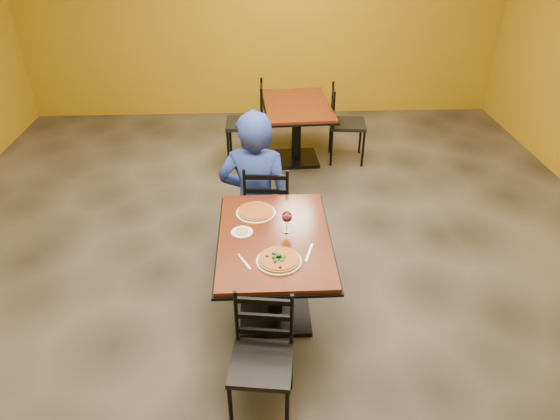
{
  "coord_description": "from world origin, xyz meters",
  "views": [
    {
      "loc": [
        -0.09,
        -3.43,
        2.8
      ],
      "look_at": [
        0.05,
        -0.3,
        0.85
      ],
      "focal_mm": 31.66,
      "sensor_mm": 36.0,
      "label": 1
    }
  ],
  "objects_px": {
    "chair_main_near": "(261,364)",
    "diner": "(255,183)",
    "pizza_main": "(279,259)",
    "table_main": "(275,258)",
    "chair_main_far": "(267,205)",
    "side_plate": "(242,232)",
    "pizza_far": "(256,211)",
    "plate_main": "(279,261)",
    "chair_second_right": "(348,124)",
    "wine_glass": "(287,221)",
    "table_second": "(297,119)",
    "chair_second_left": "(245,124)",
    "plate_far": "(256,213)"
  },
  "relations": [
    {
      "from": "diner",
      "to": "pizza_main",
      "type": "bearing_deg",
      "value": 103.93
    },
    {
      "from": "table_main",
      "to": "pizza_far",
      "type": "height_order",
      "value": "pizza_far"
    },
    {
      "from": "chair_second_right",
      "to": "side_plate",
      "type": "bearing_deg",
      "value": 161.01
    },
    {
      "from": "chair_main_far",
      "to": "pizza_main",
      "type": "relative_size",
      "value": 3.17
    },
    {
      "from": "chair_second_right",
      "to": "wine_glass",
      "type": "xyz_separation_m",
      "value": [
        -0.91,
        -2.71,
        0.36
      ]
    },
    {
      "from": "chair_main_near",
      "to": "wine_glass",
      "type": "height_order",
      "value": "wine_glass"
    },
    {
      "from": "wine_glass",
      "to": "plate_main",
      "type": "bearing_deg",
      "value": -101.54
    },
    {
      "from": "diner",
      "to": "chair_second_right",
      "type": "bearing_deg",
      "value": -115.54
    },
    {
      "from": "chair_main_near",
      "to": "pizza_main",
      "type": "height_order",
      "value": "chair_main_near"
    },
    {
      "from": "table_main",
      "to": "pizza_far",
      "type": "xyz_separation_m",
      "value": [
        -0.13,
        0.32,
        0.21
      ]
    },
    {
      "from": "chair_second_left",
      "to": "diner",
      "type": "relative_size",
      "value": 0.74
    },
    {
      "from": "chair_main_near",
      "to": "chair_second_right",
      "type": "relative_size",
      "value": 0.88
    },
    {
      "from": "table_second",
      "to": "diner",
      "type": "height_order",
      "value": "diner"
    },
    {
      "from": "chair_second_left",
      "to": "plate_main",
      "type": "distance_m",
      "value": 3.1
    },
    {
      "from": "plate_main",
      "to": "side_plate",
      "type": "xyz_separation_m",
      "value": [
        -0.25,
        0.35,
        0.0
      ]
    },
    {
      "from": "table_second",
      "to": "pizza_far",
      "type": "relative_size",
      "value": 4.44
    },
    {
      "from": "table_second",
      "to": "pizza_main",
      "type": "relative_size",
      "value": 4.38
    },
    {
      "from": "chair_main_far",
      "to": "side_plate",
      "type": "bearing_deg",
      "value": 81.52
    },
    {
      "from": "pizza_main",
      "to": "wine_glass",
      "type": "bearing_deg",
      "value": 78.46
    },
    {
      "from": "side_plate",
      "to": "chair_second_left",
      "type": "bearing_deg",
      "value": 90.54
    },
    {
      "from": "pizza_main",
      "to": "chair_second_right",
      "type": "bearing_deg",
      "value": 72.18
    },
    {
      "from": "plate_main",
      "to": "wine_glass",
      "type": "relative_size",
      "value": 1.72
    },
    {
      "from": "table_second",
      "to": "side_plate",
      "type": "height_order",
      "value": "side_plate"
    },
    {
      "from": "chair_main_far",
      "to": "chair_second_right",
      "type": "height_order",
      "value": "chair_second_right"
    },
    {
      "from": "pizza_main",
      "to": "plate_far",
      "type": "bearing_deg",
      "value": 103.88
    },
    {
      "from": "chair_main_far",
      "to": "plate_main",
      "type": "xyz_separation_m",
      "value": [
        0.05,
        -1.24,
        0.31
      ]
    },
    {
      "from": "chair_main_near",
      "to": "diner",
      "type": "relative_size",
      "value": 0.61
    },
    {
      "from": "chair_second_left",
      "to": "table_second",
      "type": "bearing_deg",
      "value": 91.01
    },
    {
      "from": "diner",
      "to": "pizza_far",
      "type": "xyz_separation_m",
      "value": [
        0.01,
        -0.63,
        0.09
      ]
    },
    {
      "from": "chair_second_right",
      "to": "plate_main",
      "type": "height_order",
      "value": "chair_second_right"
    },
    {
      "from": "plate_far",
      "to": "pizza_far",
      "type": "xyz_separation_m",
      "value": [
        0.0,
        -0.0,
        0.02
      ]
    },
    {
      "from": "chair_second_left",
      "to": "chair_main_near",
      "type": "bearing_deg",
      "value": 3.32
    },
    {
      "from": "table_second",
      "to": "diner",
      "type": "relative_size",
      "value": 0.91
    },
    {
      "from": "table_main",
      "to": "diner",
      "type": "relative_size",
      "value": 0.9
    },
    {
      "from": "chair_second_right",
      "to": "pizza_main",
      "type": "distance_m",
      "value": 3.24
    },
    {
      "from": "table_main",
      "to": "diner",
      "type": "xyz_separation_m",
      "value": [
        -0.14,
        0.95,
        0.12
      ]
    },
    {
      "from": "pizza_far",
      "to": "wine_glass",
      "type": "bearing_deg",
      "value": -48.17
    },
    {
      "from": "chair_main_near",
      "to": "pizza_main",
      "type": "relative_size",
      "value": 2.95
    },
    {
      "from": "pizza_main",
      "to": "plate_far",
      "type": "distance_m",
      "value": 0.64
    },
    {
      "from": "plate_far",
      "to": "wine_glass",
      "type": "relative_size",
      "value": 1.72
    },
    {
      "from": "table_main",
      "to": "chair_main_far",
      "type": "bearing_deg",
      "value": 91.97
    },
    {
      "from": "chair_main_far",
      "to": "pizza_far",
      "type": "bearing_deg",
      "value": 85.23
    },
    {
      "from": "pizza_main",
      "to": "side_plate",
      "type": "bearing_deg",
      "value": 125.7
    },
    {
      "from": "chair_main_far",
      "to": "wine_glass",
      "type": "xyz_separation_m",
      "value": [
        0.13,
        -0.87,
        0.39
      ]
    },
    {
      "from": "diner",
      "to": "plate_main",
      "type": "bearing_deg",
      "value": 103.93
    },
    {
      "from": "pizza_main",
      "to": "chair_second_left",
      "type": "bearing_deg",
      "value": 95.21
    },
    {
      "from": "table_main",
      "to": "diner",
      "type": "height_order",
      "value": "diner"
    },
    {
      "from": "pizza_far",
      "to": "side_plate",
      "type": "xyz_separation_m",
      "value": [
        -0.1,
        -0.26,
        -0.02
      ]
    },
    {
      "from": "table_second",
      "to": "chair_main_far",
      "type": "relative_size",
      "value": 1.38
    },
    {
      "from": "chair_main_far",
      "to": "diner",
      "type": "distance_m",
      "value": 0.26
    }
  ]
}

